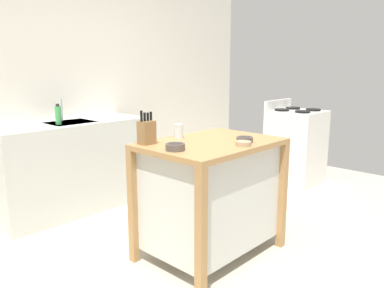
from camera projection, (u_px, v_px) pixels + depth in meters
name	position (u px, v px, depth m)	size (l,w,h in m)	color
ground_plane	(210.00, 259.00, 2.96)	(6.67, 6.67, 0.00)	#BCB29E
wall_back	(64.00, 82.00, 4.10)	(5.67, 0.10, 2.60)	silver
kitchen_island	(211.00, 192.00, 2.96)	(1.04, 0.74, 0.91)	#AD7F4C
knife_block	(147.00, 132.00, 2.75)	(0.11, 0.09, 0.25)	olive
bowl_ceramic_wide	(175.00, 147.00, 2.56)	(0.13, 0.13, 0.05)	#564C47
bowl_ceramic_small	(243.00, 143.00, 2.71)	(0.11, 0.11, 0.03)	tan
bowl_stoneware_deep	(245.00, 139.00, 2.84)	(0.12, 0.12, 0.04)	#564C47
drinking_cup	(179.00, 131.00, 3.00)	(0.07, 0.07, 0.11)	silver
trash_bin	(259.00, 191.00, 3.58)	(0.36, 0.28, 0.63)	gray
sink_counter	(72.00, 166.00, 3.92)	(1.54, 0.60, 0.92)	silver
sink_faucet	(61.00, 110.00, 3.90)	(0.02, 0.02, 0.22)	#B7BCC1
bottle_hand_soap	(58.00, 115.00, 3.64)	(0.06, 0.06, 0.20)	green
stove	(295.00, 146.00, 4.85)	(0.60, 0.60, 1.04)	white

